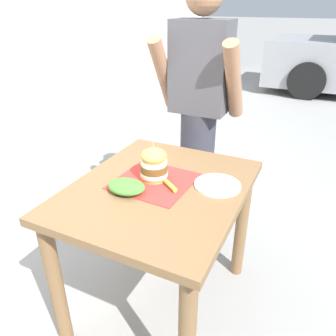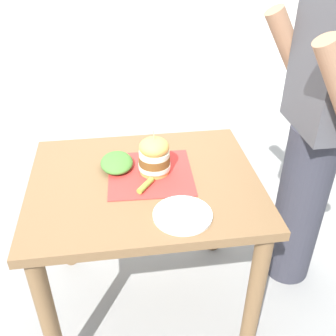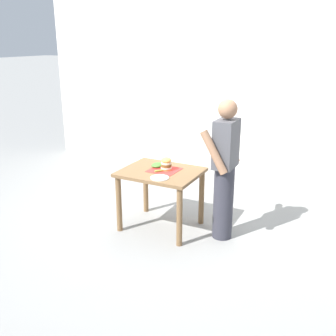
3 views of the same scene
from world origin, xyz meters
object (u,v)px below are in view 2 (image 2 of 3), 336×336
(side_plate_with_forks, at_px, (183,215))
(diner_across_table, at_px, (317,130))
(pickle_spear, at_px, (145,185))
(side_salad, at_px, (117,163))
(sandwich, at_px, (154,156))
(patio_table, at_px, (145,207))

(side_plate_with_forks, bearing_deg, diner_across_table, 118.12)
(pickle_spear, distance_m, side_salad, 0.20)
(side_plate_with_forks, bearing_deg, sandwich, -167.04)
(patio_table, bearing_deg, side_salad, -135.23)
(side_plate_with_forks, xyz_separation_m, side_salad, (-0.36, -0.23, 0.02))
(sandwich, bearing_deg, diner_across_table, 94.24)
(sandwich, xyz_separation_m, diner_across_table, (-0.05, 0.74, 0.04))
(patio_table, distance_m, sandwich, 0.24)
(patio_table, relative_size, sandwich, 4.89)
(sandwich, xyz_separation_m, side_plate_with_forks, (0.30, 0.07, -0.08))
(pickle_spear, relative_size, side_plate_with_forks, 0.44)
(pickle_spear, relative_size, diner_across_table, 0.06)
(sandwich, relative_size, side_plate_with_forks, 0.89)
(patio_table, relative_size, pickle_spear, 9.84)
(patio_table, xyz_separation_m, pickle_spear, (0.06, -0.00, 0.16))
(sandwich, distance_m, diner_across_table, 0.74)
(pickle_spear, distance_m, diner_across_table, 0.81)
(diner_across_table, bearing_deg, patio_table, -82.36)
(sandwich, height_order, side_salad, sandwich)
(pickle_spear, height_order, side_salad, side_salad)
(sandwich, height_order, diner_across_table, diner_across_table)
(sandwich, distance_m, side_salad, 0.18)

